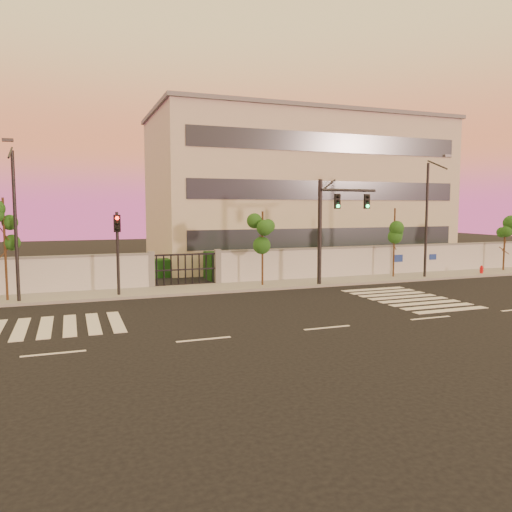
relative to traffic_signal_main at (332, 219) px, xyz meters
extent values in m
plane|color=black|center=(-5.38, -9.39, -4.04)|extent=(120.00, 120.00, 0.00)
cube|color=gray|center=(-5.38, 1.11, -3.96)|extent=(60.00, 3.00, 0.15)
cube|color=#BABDC2|center=(9.12, 2.61, -3.04)|extent=(31.00, 0.30, 2.00)
cube|color=slate|center=(9.12, 2.61, -1.98)|extent=(31.00, 0.36, 0.12)
cube|color=slate|center=(-10.38, 2.61, -2.94)|extent=(0.35, 0.35, 2.20)
cube|color=slate|center=(-6.38, 2.61, -2.94)|extent=(0.35, 0.35, 2.20)
cube|color=black|center=(3.62, 5.11, -3.14)|extent=(20.00, 2.00, 1.80)
cube|color=black|center=(-8.38, 7.61, -3.44)|extent=(6.00, 1.50, 1.20)
cube|color=beige|center=(3.62, 12.61, 1.96)|extent=(24.00, 12.00, 12.00)
cube|color=#262D38|center=(3.62, 6.59, -1.54)|extent=(22.00, 0.08, 1.40)
cube|color=#262D38|center=(3.62, 6.59, 1.96)|extent=(22.00, 0.08, 1.40)
cube|color=#262D38|center=(3.62, 6.59, 5.46)|extent=(22.00, 0.08, 1.40)
cube|color=slate|center=(3.62, 12.61, 8.06)|extent=(24.40, 12.40, 0.30)
cube|color=silver|center=(-16.68, -5.39, -4.03)|extent=(0.50, 4.00, 0.02)
cube|color=silver|center=(-15.78, -5.39, -4.03)|extent=(0.50, 4.00, 0.02)
cube|color=silver|center=(-14.88, -5.39, -4.03)|extent=(0.50, 4.00, 0.02)
cube|color=silver|center=(-13.98, -5.39, -4.03)|extent=(0.50, 4.00, 0.02)
cube|color=silver|center=(-13.08, -5.39, -4.03)|extent=(0.50, 4.00, 0.02)
cube|color=silver|center=(1.62, -8.39, -4.03)|extent=(4.00, 0.50, 0.02)
cube|color=silver|center=(1.62, -7.49, -4.03)|extent=(4.00, 0.50, 0.02)
cube|color=silver|center=(1.62, -6.59, -4.03)|extent=(4.00, 0.50, 0.02)
cube|color=silver|center=(1.62, -5.69, -4.03)|extent=(4.00, 0.50, 0.02)
cube|color=silver|center=(1.62, -4.79, -4.03)|extent=(4.00, 0.50, 0.02)
cube|color=silver|center=(1.62, -3.89, -4.03)|extent=(4.00, 0.50, 0.02)
cube|color=silver|center=(1.62, -2.99, -4.03)|extent=(4.00, 0.50, 0.02)
cube|color=silver|center=(1.62, -2.09, -4.03)|extent=(4.00, 0.50, 0.02)
cube|color=silver|center=(-15.38, -9.39, -4.03)|extent=(2.00, 0.15, 0.01)
cube|color=silver|center=(-10.38, -9.39, -4.03)|extent=(2.00, 0.15, 0.01)
cube|color=silver|center=(-5.38, -9.39, -4.03)|extent=(2.00, 0.15, 0.01)
cube|color=silver|center=(-0.38, -9.39, -4.03)|extent=(2.00, 0.15, 0.01)
cylinder|color=#382314|center=(-17.77, 0.75, -1.43)|extent=(0.12, 0.12, 5.21)
sphere|color=#1E4D16|center=(-17.77, 0.75, 0.13)|extent=(1.07, 1.07, 1.07)
sphere|color=#1E4D16|center=(-17.43, 0.95, -0.65)|extent=(0.82, 0.82, 0.82)
cylinder|color=#382314|center=(-4.13, 0.86, -1.79)|extent=(0.11, 0.11, 4.50)
sphere|color=#1E4D16|center=(-4.13, 0.86, -0.44)|extent=(1.05, 1.05, 1.05)
sphere|color=#1E4D16|center=(-3.80, 1.05, -1.11)|extent=(0.80, 0.80, 0.80)
sphere|color=#1E4D16|center=(-4.42, 0.72, -0.89)|extent=(0.76, 0.76, 0.76)
cylinder|color=#382314|center=(5.35, 1.19, -1.69)|extent=(0.12, 0.12, 4.69)
sphere|color=#1E4D16|center=(5.35, 1.19, -0.29)|extent=(1.06, 1.06, 1.06)
sphere|color=#1E4D16|center=(5.69, 1.38, -0.99)|extent=(0.81, 0.81, 0.81)
sphere|color=#1E4D16|center=(5.07, 1.04, -0.76)|extent=(0.77, 0.77, 0.77)
cylinder|color=#382314|center=(15.06, 1.27, -2.09)|extent=(0.13, 0.13, 3.90)
sphere|color=#1E4D16|center=(15.06, 1.27, -0.92)|extent=(1.17, 1.17, 1.17)
sphere|color=#1E4D16|center=(15.43, 1.48, -1.50)|extent=(0.89, 0.89, 0.89)
sphere|color=#1E4D16|center=(14.74, 1.11, -1.31)|extent=(0.85, 0.85, 0.85)
cylinder|color=black|center=(-0.81, 0.01, -0.84)|extent=(0.25, 0.25, 6.39)
cylinder|color=black|center=(1.15, 0.01, 1.73)|extent=(3.91, 0.54, 0.16)
cube|color=black|center=(0.33, -0.04, 1.06)|extent=(0.36, 0.19, 0.93)
sphere|color=#0CF259|center=(0.33, -0.15, 0.77)|extent=(0.21, 0.21, 0.21)
cube|color=black|center=(2.39, -0.04, 1.06)|extent=(0.36, 0.19, 0.93)
sphere|color=#0CF259|center=(2.39, -0.15, 0.77)|extent=(0.21, 0.21, 0.21)
cylinder|color=black|center=(-12.44, 0.42, -1.79)|extent=(0.16, 0.16, 4.50)
cube|color=black|center=(-12.44, 0.37, -0.13)|extent=(0.35, 0.18, 0.90)
sphere|color=red|center=(-12.44, 0.26, 0.15)|extent=(0.20, 0.20, 0.20)
cylinder|color=black|center=(-17.22, 0.28, -0.31)|extent=(0.17, 0.17, 7.44)
cylinder|color=black|center=(-17.22, -0.55, 3.22)|extent=(0.09, 1.78, 0.72)
cube|color=#3F3F44|center=(-17.22, -1.39, 3.69)|extent=(0.47, 0.23, 0.14)
cylinder|color=black|center=(7.30, 0.44, -0.22)|extent=(0.17, 0.17, 7.63)
cylinder|color=black|center=(7.30, -0.42, 3.40)|extent=(0.10, 1.83, 0.74)
cube|color=#3F3F44|center=(7.30, -1.28, 3.88)|extent=(0.48, 0.24, 0.14)
cylinder|color=red|center=(12.13, 0.40, -3.80)|extent=(0.21, 0.21, 0.47)
cylinder|color=red|center=(12.13, 0.40, -3.52)|extent=(0.26, 0.26, 0.09)
sphere|color=red|center=(12.13, 0.40, -3.42)|extent=(0.17, 0.17, 0.17)
cylinder|color=red|center=(12.13, 0.40, -3.71)|extent=(0.28, 0.19, 0.09)
camera|label=1|loc=(-14.76, -26.45, 0.68)|focal=35.00mm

